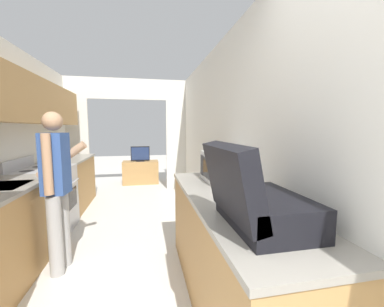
{
  "coord_description": "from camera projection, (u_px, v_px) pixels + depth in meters",
  "views": [
    {
      "loc": [
        0.35,
        -0.41,
        1.43
      ],
      "look_at": [
        1.12,
        3.4,
        1.0
      ],
      "focal_mm": 22.0,
      "sensor_mm": 36.0,
      "label": 1
    }
  ],
  "objects": [
    {
      "name": "wall_right",
      "position": [
        239.0,
        145.0,
        2.46
      ],
      "size": [
        0.06,
        7.39,
        2.5
      ],
      "color": "silver",
      "rests_on": "ground_plane"
    },
    {
      "name": "tv_cabinet",
      "position": [
        141.0,
        172.0,
        6.05
      ],
      "size": [
        0.89,
        0.42,
        0.58
      ],
      "color": "#B2844C",
      "rests_on": "ground_plane"
    },
    {
      "name": "range_oven",
      "position": [
        46.0,
        201.0,
        3.17
      ],
      "size": [
        0.66,
        0.78,
        1.03
      ],
      "color": "#B7B7BC",
      "rests_on": "ground_plane"
    },
    {
      "name": "television",
      "position": [
        140.0,
        154.0,
        5.96
      ],
      "size": [
        0.47,
        0.16,
        0.38
      ],
      "color": "black",
      "rests_on": "tv_cabinet"
    },
    {
      "name": "wall_far_with_doorway",
      "position": [
        128.0,
        127.0,
        5.23
      ],
      "size": [
        2.98,
        0.06,
        2.5
      ],
      "color": "silver",
      "rests_on": "ground_plane"
    },
    {
      "name": "counter_left",
      "position": [
        41.0,
        204.0,
        3.03
      ],
      "size": [
        0.62,
        3.72,
        0.89
      ],
      "color": "#B2844C",
      "rests_on": "ground_plane"
    },
    {
      "name": "microwave",
      "position": [
        222.0,
        167.0,
        2.35
      ],
      "size": [
        0.34,
        0.48,
        0.29
      ],
      "color": "white",
      "rests_on": "counter_right"
    },
    {
      "name": "suitcase",
      "position": [
        253.0,
        200.0,
        1.28
      ],
      "size": [
        0.48,
        0.6,
        0.46
      ],
      "color": "black",
      "rests_on": "counter_right"
    },
    {
      "name": "knife",
      "position": [
        54.0,
        162.0,
        3.61
      ],
      "size": [
        0.08,
        0.33,
        0.02
      ],
      "rotation": [
        0.0,
        0.0,
        0.22
      ],
      "color": "#B7B7BC",
      "rests_on": "counter_left"
    },
    {
      "name": "counter_right",
      "position": [
        229.0,
        251.0,
        1.89
      ],
      "size": [
        0.62,
        2.05,
        0.89
      ],
      "color": "#B2844C",
      "rests_on": "ground_plane"
    },
    {
      "name": "person",
      "position": [
        57.0,
        188.0,
        2.29
      ],
      "size": [
        0.51,
        0.4,
        1.58
      ],
      "rotation": [
        0.0,
        0.0,
        1.47
      ],
      "color": "#9E9E9E",
      "rests_on": "ground_plane"
    }
  ]
}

